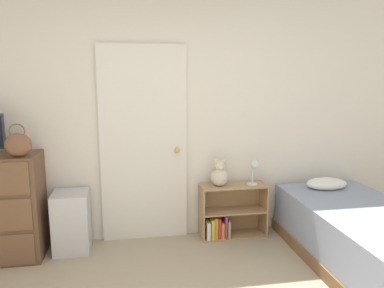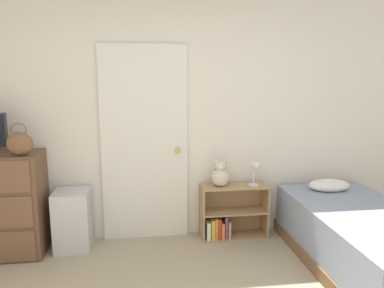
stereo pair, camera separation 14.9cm
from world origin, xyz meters
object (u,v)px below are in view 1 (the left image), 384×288
Objects in this scene: handbag at (18,145)px; bookshelf at (228,215)px; storage_bin at (72,222)px; desk_lamp at (255,167)px; bed at (363,237)px; teddy_bear at (220,174)px.

handbag reaches higher than bookshelf.
desk_lamp is (1.88, 0.01, 0.47)m from storage_bin.
bed is (2.65, -0.76, -0.03)m from storage_bin.
storage_bin is at bearing 163.92° from bed.
bookshelf is at bearing 2.02° from storage_bin.
bookshelf is 1.33m from bed.
handbag is 0.51× the size of storage_bin.
handbag is 3.21m from bed.
desk_lamp is 0.14× the size of bed.
bookshelf is 0.47m from teddy_bear.
teddy_bear reaches higher than desk_lamp.
storage_bin is 1.93m from desk_lamp.
storage_bin is at bearing -177.98° from bookshelf.
bookshelf is 2.60× the size of desk_lamp.
bookshelf is at bearing 6.65° from handbag.
bed is at bearing -38.13° from bookshelf.
handbag reaches higher than storage_bin.
storage_bin is 1.56m from teddy_bear.
desk_lamp reaches higher than bed.
storage_bin is 2.07× the size of teddy_bear.
teddy_bear reaches higher than bed.
bed is at bearing -10.96° from handbag.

